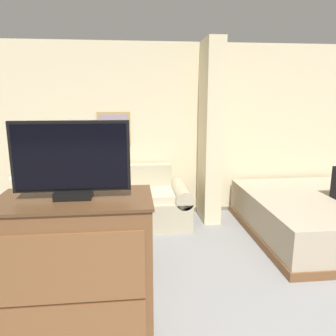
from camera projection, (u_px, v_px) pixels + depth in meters
name	position (u px, v px, depth m)	size (l,w,h in m)	color
wall_back	(196.00, 131.00, 5.10)	(6.85, 0.16, 2.60)	beige
wall_partition_pillar	(210.00, 133.00, 4.76)	(0.24, 0.61, 2.60)	beige
couch	(115.00, 204.00, 4.72)	(2.16, 0.84, 0.82)	#B7AD8E
coffee_table	(110.00, 229.00, 3.68)	(0.79, 0.49, 0.41)	brown
side_table	(22.00, 199.00, 4.51)	(0.47, 0.47, 0.52)	brown
table_lamp	(19.00, 173.00, 4.44)	(0.28, 0.28, 0.45)	tan
tv_dresser	(79.00, 278.00, 2.29)	(1.04, 0.56, 1.17)	brown
tv	(72.00, 161.00, 2.11)	(0.76, 0.16, 0.51)	black
bed	(321.00, 216.00, 4.36)	(1.88, 2.11, 0.53)	brown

